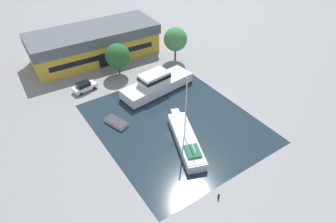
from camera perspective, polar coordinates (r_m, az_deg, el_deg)
name	(u,v)px	position (r m, az deg, el deg)	size (l,w,h in m)	color
ground_plane	(175,123)	(47.30, 1.34, -2.18)	(440.00, 440.00, 0.00)	gray
water_canal	(175,123)	(47.29, 1.34, -2.17)	(22.92, 26.33, 0.01)	#1E2D38
warehouse_building	(95,43)	(66.15, -13.82, 12.55)	(26.82, 11.62, 6.31)	gold
quay_tree_near_building	(118,56)	(58.29, -9.57, 10.41)	(4.72, 4.72, 6.34)	brown
quay_tree_by_water	(175,39)	(62.41, 1.43, 13.59)	(4.80, 4.80, 7.11)	brown
parked_car	(84,87)	(56.15, -15.63, 4.60)	(4.53, 2.40, 1.74)	silver
sailboat_moored	(186,139)	(43.50, 3.41, -5.28)	(6.58, 12.41, 10.73)	silver
motor_cruiser	(157,84)	(53.70, -2.19, 5.18)	(14.05, 5.83, 3.86)	silver
small_dinghy	(116,122)	(47.62, -9.82, -2.03)	(2.85, 4.27, 0.59)	white
mooring_bollard	(219,196)	(37.84, 9.64, -15.61)	(0.26, 0.26, 0.72)	black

